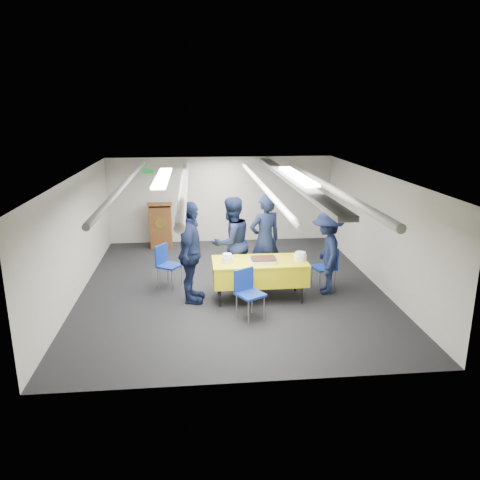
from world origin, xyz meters
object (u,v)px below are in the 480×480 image
object	(u,v)px
serving_table	(260,271)
sailor_b	(231,242)
chair_left	(166,261)
sailor_a	(265,240)
chair_right	(328,263)
podium	(161,224)
chair_near	(247,289)
sailor_d	(327,253)
sheet_cake	(263,260)
sailor_c	(190,253)

from	to	relation	value
serving_table	sailor_b	distance (m)	0.95
chair_left	sailor_a	bearing A→B (deg)	-3.32
chair_right	podium	bearing A→B (deg)	136.81
chair_left	chair_right	bearing A→B (deg)	-8.00
sailor_a	chair_near	bearing A→B (deg)	49.90
serving_table	sailor_d	size ratio (longest dim) A/B	1.09
podium	chair_left	xyz separation A→B (m)	(0.28, -2.86, -0.08)
sheet_cake	sailor_a	bearing A→B (deg)	79.62
chair_right	sailor_d	bearing A→B (deg)	-115.22
serving_table	chair_right	distance (m)	1.50
podium	sailor_c	xyz separation A→B (m)	(0.79, -3.71, 0.35)
serving_table	sheet_cake	distance (m)	0.27
sailor_d	sailor_c	bearing A→B (deg)	-75.93
podium	sailor_a	xyz separation A→B (m)	(2.30, -2.97, 0.34)
chair_left	sailor_a	size ratio (longest dim) A/B	0.46
chair_near	chair_right	world-z (taller)	same
serving_table	sailor_d	xyz separation A→B (m)	(1.35, 0.21, 0.26)
sailor_a	sailor_c	xyz separation A→B (m)	(-1.50, -0.74, 0.01)
serving_table	chair_left	xyz separation A→B (m)	(-1.81, 0.86, -0.03)
podium	chair_near	world-z (taller)	podium
sheet_cake	sailor_d	bearing A→B (deg)	12.49
sailor_d	sailor_a	bearing A→B (deg)	-105.52
sheet_cake	chair_left	world-z (taller)	chair_left
sailor_b	sailor_d	world-z (taller)	sailor_b
chair_left	sailor_d	world-z (taller)	sailor_d
sailor_b	sheet_cake	bearing A→B (deg)	90.27
chair_left	sailor_a	xyz separation A→B (m)	(2.02, -0.12, 0.42)
podium	sailor_a	size ratio (longest dim) A/B	0.66
chair_near	sailor_d	size ratio (longest dim) A/B	0.53
sheet_cake	chair_left	size ratio (longest dim) A/B	0.55
serving_table	chair_near	bearing A→B (deg)	-112.13
chair_left	sailor_d	bearing A→B (deg)	-11.68
sheet_cake	podium	world-z (taller)	podium
podium	sailor_a	bearing A→B (deg)	-52.32
serving_table	sailor_b	xyz separation A→B (m)	(-0.47, 0.74, 0.37)
sailor_a	sheet_cake	bearing A→B (deg)	58.63
chair_right	sailor_c	world-z (taller)	sailor_c
chair_near	sailor_d	xyz separation A→B (m)	(1.67, 1.00, 0.29)
sailor_b	sailor_c	distance (m)	1.10
chair_right	chair_left	distance (m)	3.29
serving_table	sheet_cake	world-z (taller)	sheet_cake
chair_right	sailor_c	distance (m)	2.80
chair_near	chair_right	bearing A→B (deg)	34.15
podium	sailor_b	xyz separation A→B (m)	(1.61, -2.98, 0.32)
sailor_c	sailor_d	size ratio (longest dim) A/B	1.18
chair_right	chair_left	xyz separation A→B (m)	(-3.25, 0.46, 0.00)
chair_near	sheet_cake	bearing A→B (deg)	61.90
sailor_b	sailor_a	bearing A→B (deg)	147.49
sheet_cake	sailor_b	size ratio (longest dim) A/B	0.26
chair_left	sailor_c	world-z (taller)	sailor_c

